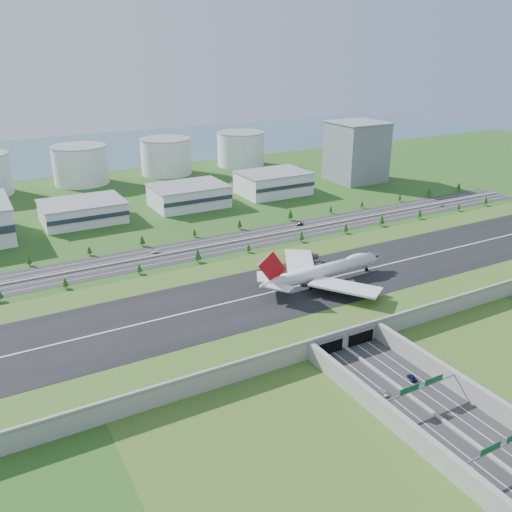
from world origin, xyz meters
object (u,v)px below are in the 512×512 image
boeing_747 (324,271)px  car_6 (441,205)px  car_2 (412,378)px  office_tower (356,152)px  car_5 (300,224)px  car_1 (472,471)px  car_0 (385,393)px  car_7 (155,252)px

boeing_747 → car_6: size_ratio=15.65×
car_6 → car_2: bearing=133.0°
office_tower → car_5: size_ratio=10.55×
boeing_747 → car_1: bearing=-106.9°
office_tower → car_0: bearing=-126.6°
car_5 → car_7: 111.90m
car_6 → car_7: bearing=89.3°
car_1 → car_7: 230.57m
car_1 → car_7: bearing=87.0°
car_2 → car_7: (-43.99, 182.46, 0.06)m
car_2 → car_1: bearing=87.3°
boeing_747 → car_1: size_ratio=19.44×
car_5 → car_1: bearing=-10.6°
car_6 → car_7: (-240.88, 11.38, 0.07)m
car_0 → car_6: bearing=55.1°
car_7 → car_6: bearing=98.0°
office_tower → car_2: bearing=-124.6°
boeing_747 → car_2: size_ratio=15.33×
office_tower → car_0: office_tower is taller
office_tower → car_6: size_ratio=10.85×
boeing_747 → car_7: size_ratio=14.86×
car_0 → car_6: car_0 is taller
car_0 → car_7: 187.15m
car_2 → car_6: size_ratio=1.02×
boeing_747 → car_5: (55.13, 106.11, -13.92)m
car_1 → car_5: size_ratio=0.78×
car_1 → car_7: car_7 is taller
car_0 → car_2: bearing=25.0°
office_tower → car_5: (-123.27, -91.78, -26.52)m
car_5 → boeing_747: bearing=-17.4°
car_5 → car_2: bearing=-10.1°
car_1 → car_7: (-24.30, 229.29, 0.10)m
car_5 → car_6: size_ratio=1.03×
car_0 → car_1: 44.33m
car_0 → car_1: bearing=-78.5°
car_0 → car_2: size_ratio=0.93×
car_7 → car_0: bearing=19.2°
office_tower → car_7: (-235.14, -94.49, -26.61)m
office_tower → car_1: bearing=-123.1°
car_1 → car_2: 50.79m
office_tower → car_1: office_tower is taller
car_5 → car_6: 129.78m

